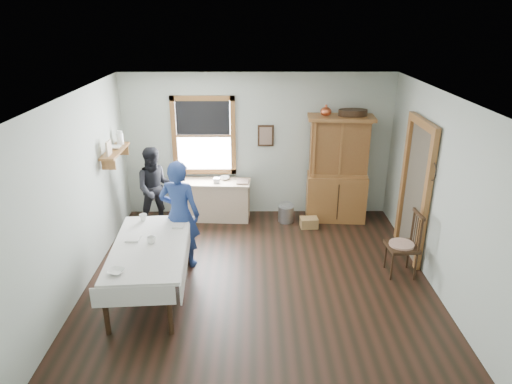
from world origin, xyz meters
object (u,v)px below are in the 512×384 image
pail (286,214)px  wicker_basket (309,223)px  spindle_chair (402,244)px  work_counter (215,200)px  woman_blue (180,218)px  figure_dark (156,191)px  china_hutch (338,169)px  dining_table (152,270)px

pail → wicker_basket: pail is taller
pail → wicker_basket: (0.41, -0.26, -0.06)m
spindle_chair → pail: 2.46m
work_counter → spindle_chair: (2.92, -1.99, 0.13)m
work_counter → pail: 1.36m
woman_blue → figure_dark: 1.47m
wicker_basket → woman_blue: 2.58m
work_counter → wicker_basket: (1.74, -0.40, -0.28)m
china_hutch → woman_blue: 3.14m
wicker_basket → figure_dark: (-2.76, 0.04, 0.61)m
china_hutch → woman_blue: size_ratio=1.26×
spindle_chair → woman_blue: woman_blue is taller
china_hutch → wicker_basket: 1.11m
dining_table → wicker_basket: (2.42, 2.11, -0.29)m
china_hutch → spindle_chair: bearing=-67.9°
work_counter → pail: work_counter is taller
work_counter → pail: size_ratio=4.24×
woman_blue → figure_dark: woman_blue is taller
wicker_basket → figure_dark: size_ratio=0.23×
spindle_chair → pail: bearing=126.0°
wicker_basket → spindle_chair: bearing=-53.4°
china_hutch → figure_dark: 3.32m
china_hutch → figure_dark: (-3.29, -0.33, -0.29)m
china_hutch → wicker_basket: (-0.53, -0.37, -0.90)m
pail → work_counter: bearing=174.0°
figure_dark → dining_table: bearing=-97.9°
wicker_basket → figure_dark: 2.83m
wicker_basket → work_counter: bearing=167.1°
dining_table → spindle_chair: size_ratio=1.91×
china_hutch → pail: (-0.94, -0.12, -0.84)m
wicker_basket → woman_blue: size_ratio=0.20×
china_hutch → work_counter: bearing=-176.8°
work_counter → china_hutch: 2.35m
work_counter → china_hutch: bearing=2.8°
spindle_chair → dining_table: bearing=-176.4°
wicker_basket → woman_blue: (-2.13, -1.28, 0.69)m
spindle_chair → woman_blue: size_ratio=0.64×
china_hutch → dining_table: size_ratio=1.03×
spindle_chair → figure_dark: (-3.94, 1.64, 0.19)m
pail → dining_table: bearing=-130.4°
china_hutch → dining_table: china_hutch is taller
china_hutch → figure_dark: china_hutch is taller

